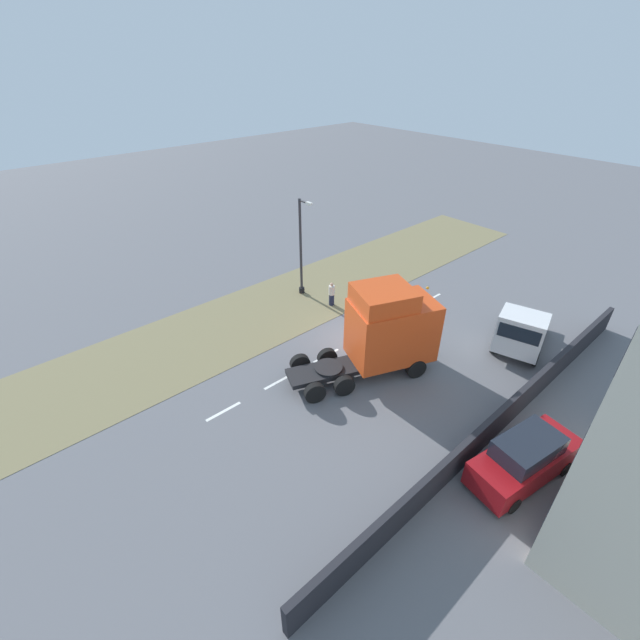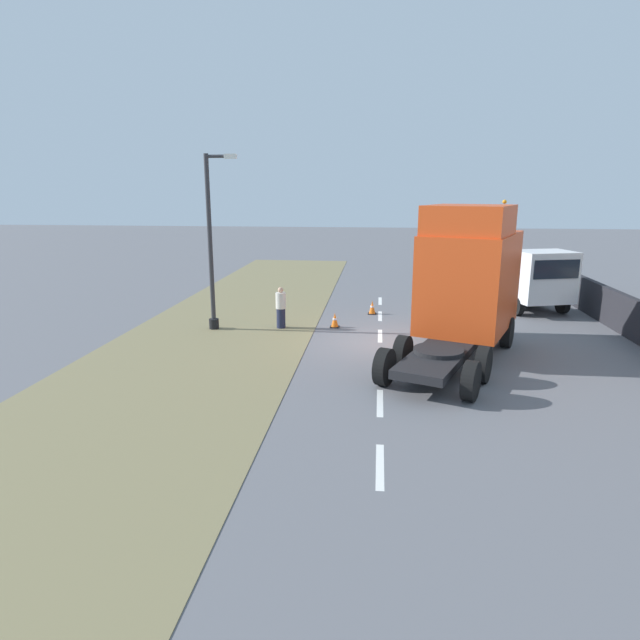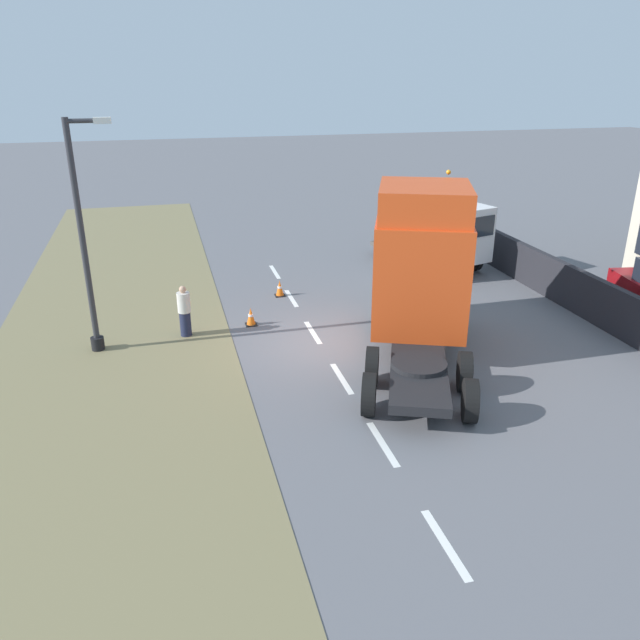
# 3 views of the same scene
# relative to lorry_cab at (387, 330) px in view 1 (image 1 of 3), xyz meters

# --- Properties ---
(ground_plane) EXTENTS (120.00, 120.00, 0.00)m
(ground_plane) POSITION_rel_lorry_cab_xyz_m (-2.75, 0.74, -2.41)
(ground_plane) COLOR slate
(ground_plane) RESTS_ON ground
(grass_verge) EXTENTS (7.00, 44.00, 0.01)m
(grass_verge) POSITION_rel_lorry_cab_xyz_m (-8.75, 0.74, -2.40)
(grass_verge) COLOR olive
(grass_verge) RESTS_ON ground
(lane_markings) EXTENTS (0.16, 17.80, 0.00)m
(lane_markings) POSITION_rel_lorry_cab_xyz_m (-2.75, 0.04, -2.40)
(lane_markings) COLOR white
(lane_markings) RESTS_ON ground
(boundary_wall) EXTENTS (0.25, 24.00, 1.46)m
(boundary_wall) POSITION_rel_lorry_cab_xyz_m (6.25, 0.74, -1.68)
(boundary_wall) COLOR #232328
(boundary_wall) RESTS_ON ground
(lorry_cab) EXTENTS (5.03, 7.67, 4.92)m
(lorry_cab) POSITION_rel_lorry_cab_xyz_m (0.00, 0.00, 0.00)
(lorry_cab) COLOR black
(lorry_cab) RESTS_ON ground
(flatbed_truck) EXTENTS (3.62, 5.48, 2.73)m
(flatbed_truck) POSITION_rel_lorry_cab_xyz_m (3.97, 6.31, -0.97)
(flatbed_truck) COLOR silver
(flatbed_truck) RESTS_ON ground
(parked_car) EXTENTS (2.57, 4.95, 2.10)m
(parked_car) POSITION_rel_lorry_cab_xyz_m (8.01, -1.07, -1.39)
(parked_car) COLOR maroon
(parked_car) RESTS_ON ground
(lamp_post) EXTENTS (1.31, 0.37, 6.50)m
(lamp_post) POSITION_rel_lorry_cab_xyz_m (-9.06, 1.96, 0.53)
(lamp_post) COLOR black
(lamp_post) RESTS_ON ground
(pedestrian) EXTENTS (0.39, 0.39, 1.61)m
(pedestrian) POSITION_rel_lorry_cab_xyz_m (-6.58, 2.38, -1.62)
(pedestrian) COLOR #1E233D
(pedestrian) RESTS_ON ground
(traffic_cone_lead) EXTENTS (0.36, 0.36, 0.58)m
(traffic_cone_lead) POSITION_rel_lorry_cab_xyz_m (-3.09, 5.21, -2.12)
(traffic_cone_lead) COLOR black
(traffic_cone_lead) RESTS_ON ground
(traffic_cone_trailing) EXTENTS (0.36, 0.36, 0.58)m
(traffic_cone_trailing) POSITION_rel_lorry_cab_xyz_m (-4.51, 2.74, -2.12)
(traffic_cone_trailing) COLOR black
(traffic_cone_trailing) RESTS_ON ground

